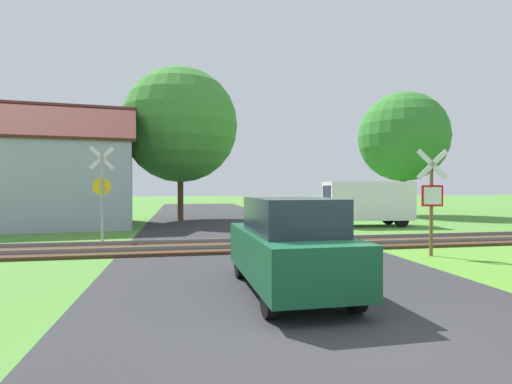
# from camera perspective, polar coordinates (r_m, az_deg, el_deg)

# --- Properties ---
(ground_plane) EXTENTS (160.00, 160.00, 0.00)m
(ground_plane) POSITION_cam_1_polar(r_m,az_deg,el_deg) (5.71, 12.66, -19.58)
(ground_plane) COLOR #4C8433
(road_asphalt) EXTENTS (7.86, 80.00, 0.01)m
(road_asphalt) POSITION_cam_1_polar(r_m,az_deg,el_deg) (7.50, 6.38, -14.56)
(road_asphalt) COLOR #2D2D30
(road_asphalt) RESTS_ON ground
(rail_track) EXTENTS (60.00, 2.60, 0.22)m
(rail_track) POSITION_cam_1_polar(r_m,az_deg,el_deg) (13.19, -1.34, -7.65)
(rail_track) COLOR #422D1E
(rail_track) RESTS_ON ground
(stop_sign_near) EXTENTS (0.86, 0.22, 3.05)m
(stop_sign_near) POSITION_cam_1_polar(r_m,az_deg,el_deg) (12.41, 23.82, -0.62)
(stop_sign_near) COLOR brown
(stop_sign_near) RESTS_ON ground
(crossing_sign_far) EXTENTS (0.86, 0.22, 3.49)m
(crossing_sign_far) POSITION_cam_1_polar(r_m,az_deg,el_deg) (15.66, -21.15, 0.77)
(crossing_sign_far) COLOR #9E9EA5
(crossing_sign_far) RESTS_ON ground
(house) EXTENTS (9.23, 7.00, 6.13)m
(house) POSITION_cam_1_polar(r_m,az_deg,el_deg) (22.19, -27.96, 1.32)
(house) COLOR #99A3B7
(house) RESTS_ON ground
(tree_center) EXTENTS (6.76, 6.76, 9.01)m
(tree_center) POSITION_cam_1_polar(r_m,az_deg,el_deg) (24.29, -10.76, 9.36)
(tree_center) COLOR #513823
(tree_center) RESTS_ON ground
(tree_far) EXTENTS (6.10, 6.10, 8.47)m
(tree_far) POSITION_cam_1_polar(r_m,az_deg,el_deg) (29.47, 20.29, 7.38)
(tree_far) COLOR #513823
(tree_far) RESTS_ON ground
(mail_truck) EXTENTS (5.06, 2.33, 2.24)m
(mail_truck) POSITION_cam_1_polar(r_m,az_deg,el_deg) (20.86, 15.19, -1.33)
(mail_truck) COLOR white
(mail_truck) RESTS_ON ground
(parked_car) EXTENTS (1.70, 4.02, 1.78)m
(parked_car) POSITION_cam_1_polar(r_m,az_deg,el_deg) (7.53, 4.78, -7.58)
(parked_car) COLOR #144C2D
(parked_car) RESTS_ON ground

